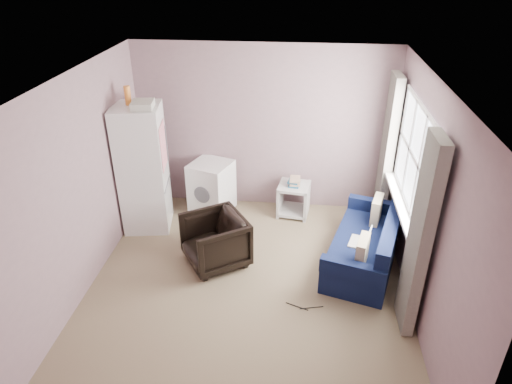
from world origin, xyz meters
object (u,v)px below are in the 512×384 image
at_px(armchair, 215,239).
at_px(sofa, 368,246).
at_px(side_table, 294,197).
at_px(fridge, 143,168).
at_px(washing_machine, 212,186).

bearing_deg(armchair, sofa, 62.02).
bearing_deg(side_table, fridge, -165.99).
height_order(fridge, sofa, fridge).
height_order(side_table, sofa, sofa).
distance_m(fridge, washing_machine, 1.11).
xyz_separation_m(fridge, washing_machine, (0.84, 0.52, -0.51)).
xyz_separation_m(armchair, fridge, (-1.14, 0.81, 0.55)).
height_order(armchair, sofa, sofa).
xyz_separation_m(washing_machine, side_table, (1.26, 0.00, -0.12)).
height_order(fridge, side_table, fridge).
xyz_separation_m(armchair, sofa, (1.95, 0.17, -0.10)).
relative_size(fridge, sofa, 1.14).
relative_size(armchair, side_table, 1.20).
relative_size(washing_machine, sofa, 0.44).
xyz_separation_m(side_table, sofa, (0.98, -1.16, -0.02)).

